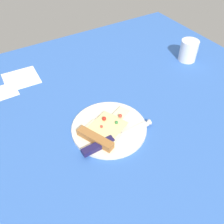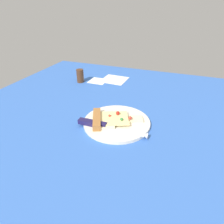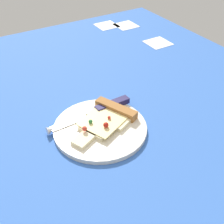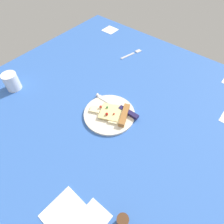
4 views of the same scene
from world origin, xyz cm
name	(u,v)px [view 2 (image 2 of 4)]	position (x,y,z in cm)	size (l,w,h in cm)	color
ground_plane	(124,135)	(-0.03, -0.05, -1.50)	(135.95, 135.95, 3.00)	#3360B7
plate	(117,122)	(-3.78, 3.46, 0.57)	(23.53, 23.53, 1.14)	silver
pizza_slice	(110,119)	(-6.13, 2.43, 1.94)	(19.07, 14.66, 2.63)	beige
knife	(105,126)	(-6.09, -1.89, 1.74)	(24.04, 2.66, 2.45)	silver
pepper_shaker	(80,76)	(-35.46, 35.00, 3.43)	(3.71, 3.71, 6.87)	#4C2D19
napkin	(114,79)	(-19.64, 44.53, 0.20)	(13.00, 13.00, 0.40)	white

